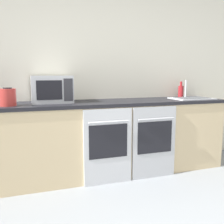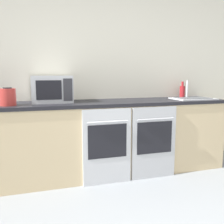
{
  "view_description": "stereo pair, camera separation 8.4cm",
  "coord_description": "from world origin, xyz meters",
  "px_view_note": "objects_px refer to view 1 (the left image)",
  "views": [
    {
      "loc": [
        -0.85,
        -0.87,
        1.25
      ],
      "look_at": [
        0.13,
        2.07,
        0.78
      ],
      "focal_mm": 40.0,
      "sensor_mm": 36.0,
      "label": 1
    },
    {
      "loc": [
        -0.77,
        -0.89,
        1.25
      ],
      "look_at": [
        0.13,
        2.07,
        0.78
      ],
      "focal_mm": 40.0,
      "sensor_mm": 36.0,
      "label": 2
    }
  ],
  "objects_px": {
    "oven_right": "(154,142)",
    "microwave": "(52,89)",
    "oven_left": "(108,146)",
    "bottle_red": "(181,91)",
    "kettle": "(8,97)",
    "sink": "(191,98)"
  },
  "relations": [
    {
      "from": "microwave",
      "to": "kettle",
      "type": "relative_size",
      "value": 2.4
    },
    {
      "from": "oven_left",
      "to": "microwave",
      "type": "distance_m",
      "value": 0.95
    },
    {
      "from": "microwave",
      "to": "bottle_red",
      "type": "bearing_deg",
      "value": 2.87
    },
    {
      "from": "oven_right",
      "to": "kettle",
      "type": "distance_m",
      "value": 1.73
    },
    {
      "from": "bottle_red",
      "to": "oven_right",
      "type": "bearing_deg",
      "value": -143.39
    },
    {
      "from": "oven_right",
      "to": "microwave",
      "type": "height_order",
      "value": "microwave"
    },
    {
      "from": "oven_right",
      "to": "bottle_red",
      "type": "bearing_deg",
      "value": 36.61
    },
    {
      "from": "kettle",
      "to": "sink",
      "type": "bearing_deg",
      "value": 0.91
    },
    {
      "from": "microwave",
      "to": "kettle",
      "type": "height_order",
      "value": "microwave"
    },
    {
      "from": "oven_right",
      "to": "kettle",
      "type": "bearing_deg",
      "value": 172.43
    },
    {
      "from": "oven_left",
      "to": "microwave",
      "type": "xyz_separation_m",
      "value": [
        -0.56,
        0.42,
        0.63
      ]
    },
    {
      "from": "microwave",
      "to": "sink",
      "type": "distance_m",
      "value": 1.85
    },
    {
      "from": "oven_left",
      "to": "oven_right",
      "type": "bearing_deg",
      "value": 0.0
    },
    {
      "from": "kettle",
      "to": "microwave",
      "type": "bearing_deg",
      "value": 23.47
    },
    {
      "from": "oven_left",
      "to": "kettle",
      "type": "height_order",
      "value": "kettle"
    },
    {
      "from": "oven_right",
      "to": "sink",
      "type": "relative_size",
      "value": 1.63
    },
    {
      "from": "sink",
      "to": "microwave",
      "type": "bearing_deg",
      "value": 174.79
    },
    {
      "from": "kettle",
      "to": "oven_right",
      "type": "bearing_deg",
      "value": -7.57
    },
    {
      "from": "oven_left",
      "to": "bottle_red",
      "type": "distance_m",
      "value": 1.48
    },
    {
      "from": "microwave",
      "to": "bottle_red",
      "type": "xyz_separation_m",
      "value": [
        1.84,
        0.09,
        -0.07
      ]
    },
    {
      "from": "oven_right",
      "to": "kettle",
      "type": "xyz_separation_m",
      "value": [
        -1.62,
        0.22,
        0.57
      ]
    },
    {
      "from": "oven_left",
      "to": "kettle",
      "type": "xyz_separation_m",
      "value": [
        -1.03,
        0.22,
        0.57
      ]
    }
  ]
}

